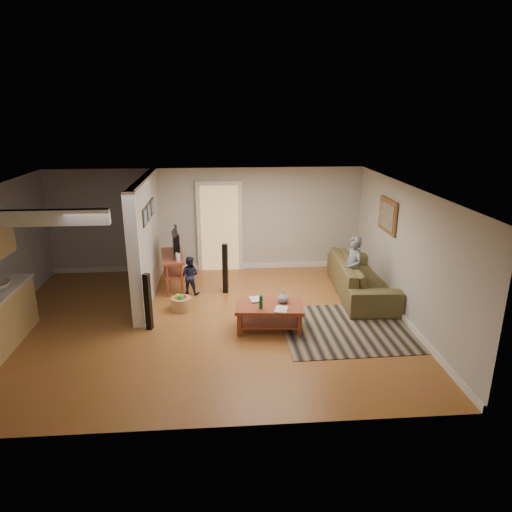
# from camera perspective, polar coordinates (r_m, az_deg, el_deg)

# --- Properties ---
(ground) EXTENTS (7.50, 7.50, 0.00)m
(ground) POSITION_cam_1_polar(r_m,az_deg,el_deg) (8.70, -6.33, -8.20)
(ground) COLOR brown
(ground) RESTS_ON ground
(room_shell) EXTENTS (7.54, 6.02, 2.52)m
(room_shell) POSITION_cam_1_polar(r_m,az_deg,el_deg) (8.68, -13.62, 1.67)
(room_shell) COLOR #AFADA8
(room_shell) RESTS_ON ground
(area_rug) EXTENTS (2.89, 2.15, 0.01)m
(area_rug) POSITION_cam_1_polar(r_m,az_deg,el_deg) (8.63, 12.87, -8.72)
(area_rug) COLOR black
(area_rug) RESTS_ON ground
(sofa) EXTENTS (1.17, 2.67, 0.76)m
(sofa) POSITION_cam_1_polar(r_m,az_deg,el_deg) (10.14, 12.90, -4.64)
(sofa) COLOR #4F4527
(sofa) RESTS_ON ground
(coffee_table) EXTENTS (1.27, 0.82, 0.71)m
(coffee_table) POSITION_cam_1_polar(r_m,az_deg,el_deg) (8.25, 1.80, -6.75)
(coffee_table) COLOR maroon
(coffee_table) RESTS_ON ground
(tv_console) EXTENTS (0.63, 1.27, 1.04)m
(tv_console) POSITION_cam_1_polar(r_m,az_deg,el_deg) (10.17, -10.32, -0.24)
(tv_console) COLOR maroon
(tv_console) RESTS_ON ground
(speaker_left) EXTENTS (0.13, 0.13, 1.06)m
(speaker_left) POSITION_cam_1_polar(r_m,az_deg,el_deg) (8.39, -13.36, -5.60)
(speaker_left) COLOR black
(speaker_left) RESTS_ON ground
(speaker_right) EXTENTS (0.13, 0.13, 1.10)m
(speaker_right) POSITION_cam_1_polar(r_m,az_deg,el_deg) (9.79, -3.87, -1.58)
(speaker_right) COLOR black
(speaker_right) RESTS_ON ground
(toy_basket) EXTENTS (0.40, 0.40, 0.36)m
(toy_basket) POSITION_cam_1_polar(r_m,az_deg,el_deg) (9.19, -9.31, -5.83)
(toy_basket) COLOR olive
(toy_basket) RESTS_ON ground
(child) EXTENTS (0.44, 0.57, 1.38)m
(child) POSITION_cam_1_polar(r_m,az_deg,el_deg) (9.77, 11.77, -5.46)
(child) COLOR slate
(child) RESTS_ON ground
(toddler) EXTENTS (0.49, 0.43, 0.84)m
(toddler) POSITION_cam_1_polar(r_m,az_deg,el_deg) (10.01, -8.18, -4.65)
(toddler) COLOR #1C203C
(toddler) RESTS_ON ground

